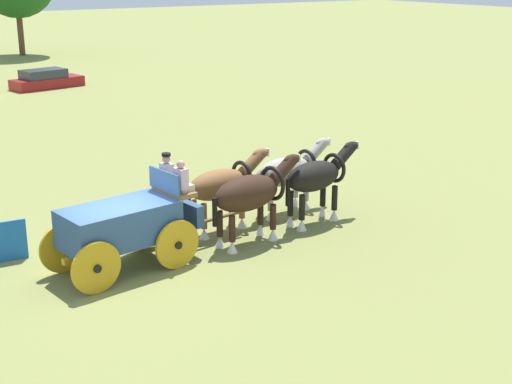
{
  "coord_description": "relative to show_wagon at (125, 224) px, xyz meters",
  "views": [
    {
      "loc": [
        -6.73,
        -16.37,
        7.5
      ],
      "look_at": [
        4.47,
        0.5,
        1.2
      ],
      "focal_mm": 51.33,
      "sensor_mm": 36.0,
      "label": 1
    }
  ],
  "objects": [
    {
      "name": "draft_horse_lead_near",
      "position": [
        6.1,
        1.42,
        0.08
      ],
      "size": [
        3.21,
        1.15,
        2.15
      ],
      "color": "#9E998E",
      "rests_on": "ground"
    },
    {
      "name": "ground_plane",
      "position": [
        -0.17,
        -0.02,
        -1.21
      ],
      "size": [
        220.0,
        220.0,
        0.0
      ],
      "primitive_type": "plane",
      "color": "olive"
    },
    {
      "name": "draft_horse_rear_near",
      "position": [
        3.52,
        1.1,
        0.15
      ],
      "size": [
        3.05,
        1.14,
        2.24
      ],
      "color": "brown",
      "rests_on": "ground"
    },
    {
      "name": "draft_horse_lead_off",
      "position": [
        6.26,
        0.13,
        0.19
      ],
      "size": [
        3.03,
        1.15,
        2.28
      ],
      "color": "black",
      "rests_on": "ground"
    },
    {
      "name": "parked_vehicle_d",
      "position": [
        7.66,
        29.65,
        -0.7
      ],
      "size": [
        4.67,
        2.49,
        1.2
      ],
      "color": "maroon",
      "rests_on": "ground"
    },
    {
      "name": "show_wagon",
      "position": [
        0.0,
        0.0,
        0.0
      ],
      "size": [
        5.93,
        2.21,
        2.75
      ],
      "color": "#2D4C7A",
      "rests_on": "ground"
    },
    {
      "name": "draft_horse_rear_off",
      "position": [
        3.67,
        -0.2,
        0.21
      ],
      "size": [
        3.17,
        1.25,
        2.3
      ],
      "color": "#331E14",
      "rests_on": "ground"
    }
  ]
}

